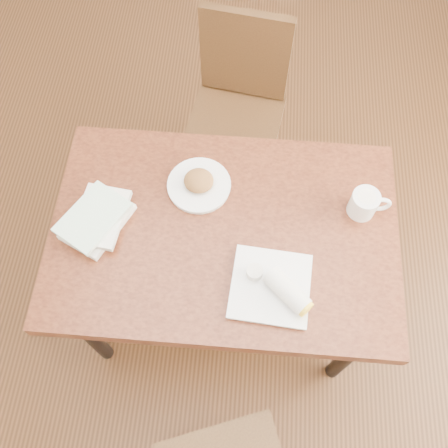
# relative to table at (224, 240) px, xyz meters

# --- Properties ---
(ground) EXTENTS (4.00, 5.00, 0.01)m
(ground) POSITION_rel_table_xyz_m (0.00, 0.00, -0.67)
(ground) COLOR #472814
(ground) RESTS_ON ground
(room_walls) EXTENTS (4.02, 5.02, 2.80)m
(room_walls) POSITION_rel_table_xyz_m (0.00, 0.00, 0.96)
(room_walls) COLOR silver
(room_walls) RESTS_ON ground
(table) EXTENTS (1.25, 0.83, 0.75)m
(table) POSITION_rel_table_xyz_m (0.00, 0.00, 0.00)
(table) COLOR brown
(table) RESTS_ON ground
(chair_far) EXTENTS (0.48, 0.48, 0.95)m
(chair_far) POSITION_rel_table_xyz_m (0.01, 0.77, -0.12)
(chair_far) COLOR #3F2812
(chair_far) RESTS_ON ground
(plate_scone) EXTENTS (0.24, 0.24, 0.08)m
(plate_scone) POSITION_rel_table_xyz_m (-0.11, 0.17, 0.11)
(plate_scone) COLOR white
(plate_scone) RESTS_ON table
(coffee_mug) EXTENTS (0.15, 0.10, 0.10)m
(coffee_mug) POSITION_rel_table_xyz_m (0.49, 0.12, 0.13)
(coffee_mug) COLOR white
(coffee_mug) RESTS_ON table
(plate_burrito) EXTENTS (0.28, 0.28, 0.09)m
(plate_burrito) POSITION_rel_table_xyz_m (0.19, -0.21, 0.11)
(plate_burrito) COLOR white
(plate_burrito) RESTS_ON table
(book_stack) EXTENTS (0.27, 0.30, 0.07)m
(book_stack) POSITION_rel_table_xyz_m (-0.45, -0.01, 0.11)
(book_stack) COLOR white
(book_stack) RESTS_ON table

